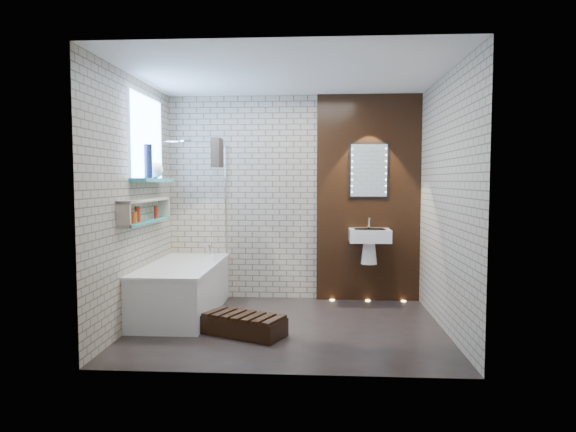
# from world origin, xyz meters

# --- Properties ---
(ground) EXTENTS (3.20, 3.20, 0.00)m
(ground) POSITION_xyz_m (0.00, 0.00, 0.00)
(ground) COLOR black
(ground) RESTS_ON ground
(room_shell) EXTENTS (3.24, 3.20, 2.60)m
(room_shell) POSITION_xyz_m (0.00, 0.00, 1.30)
(room_shell) COLOR tan
(room_shell) RESTS_ON ground
(walnut_panel) EXTENTS (1.30, 0.06, 2.60)m
(walnut_panel) POSITION_xyz_m (0.95, 1.27, 1.30)
(walnut_panel) COLOR black
(walnut_panel) RESTS_ON ground
(clerestory_window) EXTENTS (0.18, 1.00, 0.94)m
(clerestory_window) POSITION_xyz_m (-1.57, 0.35, 1.90)
(clerestory_window) COLOR #7FADE0
(clerestory_window) RESTS_ON room_shell
(display_niche) EXTENTS (0.14, 1.30, 0.26)m
(display_niche) POSITION_xyz_m (-1.53, 0.15, 1.20)
(display_niche) COLOR teal
(display_niche) RESTS_ON room_shell
(bathtub) EXTENTS (0.79, 1.74, 0.70)m
(bathtub) POSITION_xyz_m (-1.22, 0.45, 0.29)
(bathtub) COLOR white
(bathtub) RESTS_ON ground
(bath_screen) EXTENTS (0.01, 0.78, 1.40)m
(bath_screen) POSITION_xyz_m (-0.87, 0.89, 1.28)
(bath_screen) COLOR white
(bath_screen) RESTS_ON bathtub
(towel) EXTENTS (0.10, 0.26, 0.34)m
(towel) POSITION_xyz_m (-0.87, 0.75, 1.85)
(towel) COLOR black
(towel) RESTS_ON bath_screen
(shower_head) EXTENTS (0.18, 0.18, 0.02)m
(shower_head) POSITION_xyz_m (-1.30, 0.95, 2.00)
(shower_head) COLOR silver
(shower_head) RESTS_ON room_shell
(washbasin) EXTENTS (0.50, 0.36, 0.58)m
(washbasin) POSITION_xyz_m (0.95, 1.07, 0.79)
(washbasin) COLOR white
(washbasin) RESTS_ON walnut_panel
(led_mirror) EXTENTS (0.50, 0.02, 0.70)m
(led_mirror) POSITION_xyz_m (0.95, 1.23, 1.65)
(led_mirror) COLOR black
(led_mirror) RESTS_ON walnut_panel
(walnut_step) EXTENTS (0.88, 0.66, 0.18)m
(walnut_step) POSITION_xyz_m (-0.41, -0.30, 0.09)
(walnut_step) COLOR black
(walnut_step) RESTS_ON ground
(niche_bottles) EXTENTS (0.06, 0.82, 0.16)m
(niche_bottles) POSITION_xyz_m (-1.53, -0.02, 1.17)
(niche_bottles) COLOR maroon
(niche_bottles) RESTS_ON display_niche
(sill_vases) EXTENTS (0.18, 0.36, 0.36)m
(sill_vases) POSITION_xyz_m (-1.50, 0.32, 1.67)
(sill_vases) COLOR #141A37
(sill_vases) RESTS_ON clerestory_window
(floor_uplights) EXTENTS (0.96, 0.06, 0.01)m
(floor_uplights) POSITION_xyz_m (0.95, 1.20, 0.01)
(floor_uplights) COLOR #FFD899
(floor_uplights) RESTS_ON ground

